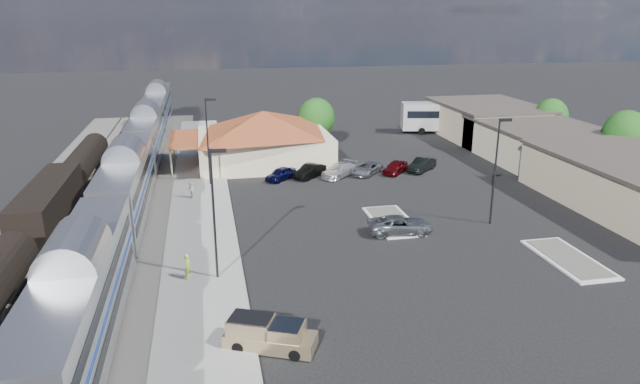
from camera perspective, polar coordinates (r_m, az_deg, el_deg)
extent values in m
plane|color=black|center=(46.22, 3.33, -4.23)|extent=(280.00, 280.00, 0.00)
cube|color=#4C4944|center=(53.18, -21.54, -2.44)|extent=(16.00, 100.00, 0.12)
cube|color=gray|center=(50.39, -11.79, -2.59)|extent=(5.50, 92.00, 0.18)
cube|color=silver|center=(31.99, -22.84, -10.15)|extent=(3.00, 20.00, 5.00)
cube|color=black|center=(33.30, -22.26, -14.36)|extent=(2.20, 16.00, 0.60)
cube|color=silver|center=(51.33, -18.71, 0.69)|extent=(3.00, 20.00, 5.00)
cube|color=black|center=(52.15, -18.42, -2.20)|extent=(2.20, 16.00, 0.60)
cube|color=silver|center=(71.61, -16.89, 5.51)|extent=(3.00, 20.00, 5.00)
cube|color=black|center=(72.20, -16.70, 3.38)|extent=(2.20, 16.00, 0.60)
cube|color=silver|center=(92.21, -15.87, 8.18)|extent=(3.00, 20.00, 5.00)
cube|color=black|center=(92.68, -15.73, 6.51)|extent=(2.20, 16.00, 0.60)
cube|color=black|center=(50.99, -25.53, -1.25)|extent=(2.80, 14.00, 3.60)
cube|color=black|center=(51.58, -25.25, -3.24)|extent=(2.20, 12.00, 0.60)
cylinder|color=black|center=(66.06, -22.46, 3.09)|extent=(2.80, 14.00, 2.80)
cube|color=black|center=(66.50, -22.28, 1.59)|extent=(2.20, 12.00, 0.60)
cube|color=beige|center=(67.51, -5.61, 4.39)|extent=(15.00, 12.00, 3.60)
pyramid|color=brown|center=(66.87, -5.69, 6.98)|extent=(15.30, 12.24, 2.60)
cube|color=brown|center=(66.89, -13.45, 5.18)|extent=(3.20, 9.60, 0.25)
cube|color=#C6B28C|center=(72.80, 21.38, 4.39)|extent=(12.00, 18.00, 4.00)
cube|color=#3F3833|center=(72.38, 21.57, 6.05)|extent=(12.40, 18.40, 0.30)
cube|color=#C6B28C|center=(84.56, 16.34, 6.78)|extent=(12.00, 16.00, 4.50)
cube|color=#3F3833|center=(84.17, 16.49, 8.38)|extent=(12.40, 16.40, 0.30)
cube|color=silver|center=(49.09, 7.25, -2.92)|extent=(3.30, 7.50, 0.15)
cube|color=#4C4944|center=(49.06, 7.26, -2.83)|extent=(2.70, 6.90, 0.10)
cube|color=silver|center=(45.25, 23.59, -6.17)|extent=(3.30, 7.50, 0.15)
cube|color=#4C4944|center=(45.22, 23.61, -6.07)|extent=(2.70, 6.90, 0.10)
cylinder|color=black|center=(37.60, -10.56, -2.42)|extent=(0.16, 0.16, 9.00)
cube|color=black|center=(36.37, -10.15, 4.08)|extent=(1.00, 0.25, 0.22)
cylinder|color=black|center=(58.77, -11.15, 4.84)|extent=(0.16, 0.16, 9.00)
cube|color=black|center=(57.99, -10.91, 9.07)|extent=(1.00, 0.25, 0.22)
cylinder|color=black|center=(49.15, 17.08, 1.88)|extent=(0.16, 0.16, 9.00)
cube|color=black|center=(48.45, 18.07, 6.86)|extent=(1.00, 0.25, 0.22)
cylinder|color=#382314|center=(71.75, 27.91, 2.89)|extent=(0.30, 0.30, 2.86)
ellipsoid|color=#184A15|center=(71.19, 28.24, 5.06)|extent=(4.94, 4.94, 5.46)
cylinder|color=#382314|center=(82.73, 21.90, 5.30)|extent=(0.30, 0.30, 2.55)
ellipsoid|color=#184A15|center=(82.28, 22.09, 6.99)|extent=(4.41, 4.41, 4.87)
cylinder|color=#382314|center=(74.50, -0.35, 5.40)|extent=(0.30, 0.30, 2.73)
ellipsoid|color=#184A15|center=(73.98, -0.35, 7.41)|extent=(4.71, 4.71, 5.21)
cube|color=tan|center=(31.48, -4.97, -14.55)|extent=(5.14, 3.59, 0.79)
cube|color=tan|center=(31.15, -5.00, -13.59)|extent=(2.36, 2.28, 0.84)
cube|color=tan|center=(31.11, -5.01, -13.45)|extent=(2.81, 2.48, 0.97)
cylinder|color=black|center=(30.55, -2.54, -15.96)|extent=(0.68, 0.49, 0.63)
cylinder|color=black|center=(31.84, -1.77, -14.43)|extent=(0.68, 0.49, 0.63)
cylinder|color=black|center=(31.39, -8.21, -15.14)|extent=(0.68, 0.49, 0.63)
cylinder|color=black|center=(32.64, -7.21, -13.69)|extent=(0.68, 0.49, 0.63)
imported|color=gray|center=(46.49, 8.03, -3.29)|extent=(5.46, 2.91, 1.46)
cube|color=silver|center=(86.31, 12.76, 7.41)|extent=(14.05, 5.78, 3.89)
cube|color=black|center=(86.23, 12.78, 7.71)|extent=(12.98, 5.59, 1.03)
cylinder|color=black|center=(86.54, 15.98, 5.88)|extent=(1.08, 0.55, 1.03)
cylinder|color=black|center=(89.08, 15.54, 6.23)|extent=(1.08, 0.55, 1.03)
cylinder|color=black|center=(84.60, 10.12, 6.02)|extent=(1.08, 0.55, 1.03)
cylinder|color=black|center=(87.18, 9.83, 6.38)|extent=(1.08, 0.55, 1.03)
imported|color=#C3DF45|center=(39.09, -13.10, -7.26)|extent=(0.62, 0.75, 1.75)
imported|color=silver|center=(55.50, -12.84, 0.20)|extent=(0.66, 0.82, 1.59)
imported|color=#0B0F3B|center=(60.74, -3.95, 1.83)|extent=(3.95, 3.86, 1.34)
imported|color=black|center=(61.50, -1.03, 2.11)|extent=(4.16, 4.13, 1.43)
imported|color=silver|center=(61.86, 1.93, 2.21)|extent=(5.09, 4.94, 1.46)
imported|color=gray|center=(62.97, 4.70, 2.35)|extent=(4.64, 4.80, 1.27)
imported|color=maroon|center=(63.63, 7.55, 2.48)|extent=(4.01, 4.15, 1.40)
imported|color=black|center=(64.99, 10.14, 2.71)|extent=(4.35, 4.21, 1.48)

